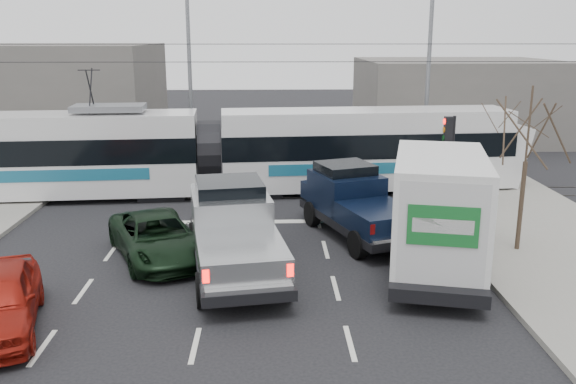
{
  "coord_description": "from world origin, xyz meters",
  "views": [
    {
      "loc": [
        -0.04,
        -15.09,
        6.6
      ],
      "look_at": [
        0.53,
        3.35,
        1.8
      ],
      "focal_mm": 38.0,
      "sensor_mm": 36.0,
      "label": 1
    }
  ],
  "objects_px": {
    "street_lamp_near": "(425,66)",
    "tram": "(208,151)",
    "navy_pickup": "(354,202)",
    "silver_pickup": "(233,228)",
    "green_car": "(157,237)",
    "street_lamp_far": "(186,65)",
    "traffic_signal": "(449,144)",
    "box_truck": "(438,213)",
    "bare_tree": "(528,132)"
  },
  "relations": [
    {
      "from": "street_lamp_near",
      "to": "tram",
      "type": "bearing_deg",
      "value": -157.97
    },
    {
      "from": "street_lamp_near",
      "to": "navy_pickup",
      "type": "relative_size",
      "value": 1.54
    },
    {
      "from": "silver_pickup",
      "to": "green_car",
      "type": "distance_m",
      "value": 2.53
    },
    {
      "from": "tram",
      "to": "green_car",
      "type": "height_order",
      "value": "tram"
    },
    {
      "from": "street_lamp_far",
      "to": "green_car",
      "type": "height_order",
      "value": "street_lamp_far"
    },
    {
      "from": "street_lamp_near",
      "to": "tram",
      "type": "distance_m",
      "value": 11.17
    },
    {
      "from": "silver_pickup",
      "to": "street_lamp_near",
      "type": "bearing_deg",
      "value": 46.49
    },
    {
      "from": "street_lamp_far",
      "to": "tram",
      "type": "height_order",
      "value": "street_lamp_far"
    },
    {
      "from": "green_car",
      "to": "street_lamp_far",
      "type": "bearing_deg",
      "value": 69.29
    },
    {
      "from": "traffic_signal",
      "to": "box_truck",
      "type": "xyz_separation_m",
      "value": [
        -1.77,
        -5.21,
        -1.04
      ]
    },
    {
      "from": "silver_pickup",
      "to": "navy_pickup",
      "type": "xyz_separation_m",
      "value": [
        3.89,
        2.9,
        -0.05
      ]
    },
    {
      "from": "bare_tree",
      "to": "traffic_signal",
      "type": "height_order",
      "value": "bare_tree"
    },
    {
      "from": "traffic_signal",
      "to": "box_truck",
      "type": "relative_size",
      "value": 0.5
    },
    {
      "from": "box_truck",
      "to": "tram",
      "type": "bearing_deg",
      "value": 143.35
    },
    {
      "from": "bare_tree",
      "to": "street_lamp_far",
      "type": "xyz_separation_m",
      "value": [
        -11.79,
        13.5,
        1.32
      ]
    },
    {
      "from": "silver_pickup",
      "to": "green_car",
      "type": "bearing_deg",
      "value": 151.77
    },
    {
      "from": "street_lamp_near",
      "to": "silver_pickup",
      "type": "height_order",
      "value": "street_lamp_near"
    },
    {
      "from": "street_lamp_far",
      "to": "street_lamp_near",
      "type": "bearing_deg",
      "value": -9.87
    },
    {
      "from": "street_lamp_near",
      "to": "tram",
      "type": "xyz_separation_m",
      "value": [
        -9.9,
        -4.01,
        -3.26
      ]
    },
    {
      "from": "box_truck",
      "to": "navy_pickup",
      "type": "relative_size",
      "value": 1.25
    },
    {
      "from": "box_truck",
      "to": "green_car",
      "type": "xyz_separation_m",
      "value": [
        -8.15,
        1.14,
        -1.04
      ]
    },
    {
      "from": "traffic_signal",
      "to": "silver_pickup",
      "type": "xyz_separation_m",
      "value": [
        -7.58,
        -4.88,
        -1.55
      ]
    },
    {
      "from": "bare_tree",
      "to": "silver_pickup",
      "type": "distance_m",
      "value": 9.13
    },
    {
      "from": "street_lamp_far",
      "to": "tram",
      "type": "relative_size",
      "value": 0.35
    },
    {
      "from": "bare_tree",
      "to": "box_truck",
      "type": "bearing_deg",
      "value": -157.26
    },
    {
      "from": "traffic_signal",
      "to": "street_lamp_far",
      "type": "distance_m",
      "value": 14.47
    },
    {
      "from": "tram",
      "to": "silver_pickup",
      "type": "bearing_deg",
      "value": -84.3
    },
    {
      "from": "bare_tree",
      "to": "navy_pickup",
      "type": "bearing_deg",
      "value": 157.19
    },
    {
      "from": "bare_tree",
      "to": "street_lamp_near",
      "type": "distance_m",
      "value": 11.58
    },
    {
      "from": "bare_tree",
      "to": "street_lamp_near",
      "type": "relative_size",
      "value": 0.56
    },
    {
      "from": "bare_tree",
      "to": "tram",
      "type": "distance_m",
      "value": 12.8
    },
    {
      "from": "bare_tree",
      "to": "street_lamp_near",
      "type": "xyz_separation_m",
      "value": [
        -0.29,
        11.5,
        1.32
      ]
    },
    {
      "from": "street_lamp_far",
      "to": "silver_pickup",
      "type": "height_order",
      "value": "street_lamp_far"
    },
    {
      "from": "street_lamp_far",
      "to": "box_truck",
      "type": "height_order",
      "value": "street_lamp_far"
    },
    {
      "from": "street_lamp_far",
      "to": "traffic_signal",
      "type": "bearing_deg",
      "value": -41.72
    },
    {
      "from": "traffic_signal",
      "to": "street_lamp_far",
      "type": "relative_size",
      "value": 0.4
    },
    {
      "from": "silver_pickup",
      "to": "box_truck",
      "type": "distance_m",
      "value": 5.84
    },
    {
      "from": "street_lamp_near",
      "to": "silver_pickup",
      "type": "relative_size",
      "value": 1.31
    },
    {
      "from": "box_truck",
      "to": "navy_pickup",
      "type": "bearing_deg",
      "value": 134.01
    },
    {
      "from": "bare_tree",
      "to": "street_lamp_far",
      "type": "distance_m",
      "value": 17.97
    },
    {
      "from": "tram",
      "to": "silver_pickup",
      "type": "height_order",
      "value": "tram"
    },
    {
      "from": "silver_pickup",
      "to": "navy_pickup",
      "type": "height_order",
      "value": "silver_pickup"
    },
    {
      "from": "navy_pickup",
      "to": "green_car",
      "type": "relative_size",
      "value": 1.22
    },
    {
      "from": "traffic_signal",
      "to": "navy_pickup",
      "type": "relative_size",
      "value": 0.62
    },
    {
      "from": "bare_tree",
      "to": "silver_pickup",
      "type": "xyz_separation_m",
      "value": [
        -8.71,
        -0.88,
        -2.6
      ]
    },
    {
      "from": "traffic_signal",
      "to": "navy_pickup",
      "type": "distance_m",
      "value": 4.48
    },
    {
      "from": "box_truck",
      "to": "green_car",
      "type": "relative_size",
      "value": 1.52
    },
    {
      "from": "street_lamp_far",
      "to": "tram",
      "type": "xyz_separation_m",
      "value": [
        1.6,
        -6.01,
        -3.26
      ]
    },
    {
      "from": "street_lamp_near",
      "to": "box_truck",
      "type": "height_order",
      "value": "street_lamp_near"
    },
    {
      "from": "green_car",
      "to": "silver_pickup",
      "type": "bearing_deg",
      "value": -42.76
    }
  ]
}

